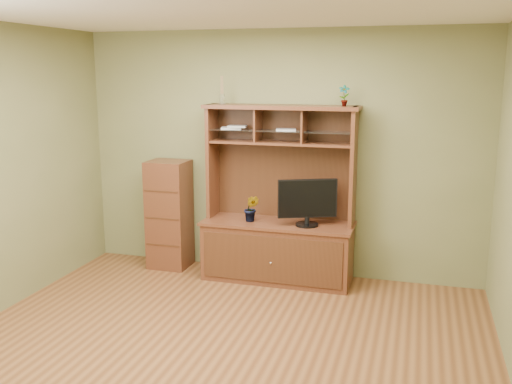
% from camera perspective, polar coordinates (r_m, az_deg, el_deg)
% --- Properties ---
extents(room, '(4.54, 4.04, 2.74)m').
position_cam_1_polar(room, '(4.46, -3.96, 0.33)').
color(room, '#593219').
rests_on(room, ground).
extents(media_hutch, '(1.66, 0.61, 1.90)m').
position_cam_1_polar(media_hutch, '(6.24, 2.24, -4.10)').
color(media_hutch, '#482314').
rests_on(media_hutch, room).
extents(monitor, '(0.60, 0.30, 0.50)m').
position_cam_1_polar(monitor, '(6.00, 5.15, -0.94)').
color(monitor, black).
rests_on(monitor, media_hutch).
extents(orchid_plant, '(0.16, 0.13, 0.29)m').
position_cam_1_polar(orchid_plant, '(6.16, -0.46, -1.65)').
color(orchid_plant, '#2C511C').
rests_on(orchid_plant, media_hutch).
extents(top_plant, '(0.12, 0.08, 0.22)m').
position_cam_1_polar(top_plant, '(5.96, 8.80, 9.52)').
color(top_plant, '#2B6D26').
rests_on(top_plant, media_hutch).
extents(reed_diffuser, '(0.06, 0.06, 0.30)m').
position_cam_1_polar(reed_diffuser, '(6.27, -3.42, 9.84)').
color(reed_diffuser, silver).
rests_on(reed_diffuser, media_hutch).
extents(magazines, '(0.86, 0.22, 0.04)m').
position_cam_1_polar(magazines, '(6.19, -0.54, 6.42)').
color(magazines, silver).
rests_on(magazines, media_hutch).
extents(side_cabinet, '(0.45, 0.41, 1.25)m').
position_cam_1_polar(side_cabinet, '(6.69, -8.65, -2.22)').
color(side_cabinet, '#482314').
rests_on(side_cabinet, room).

